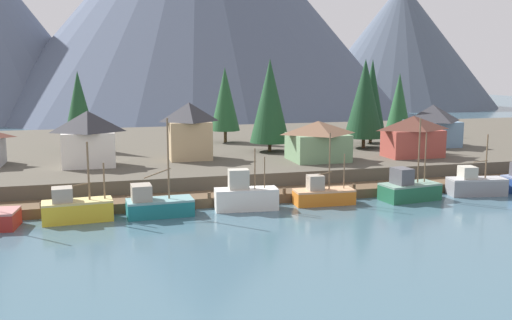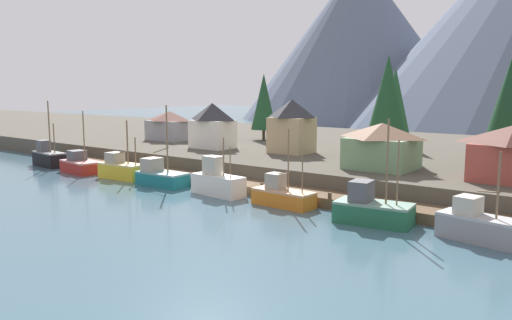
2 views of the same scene
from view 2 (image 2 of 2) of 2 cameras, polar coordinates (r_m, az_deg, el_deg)
ground_plane at (r=71.30m, az=7.83°, el=-1.54°), size 400.00×400.00×1.00m
dock at (r=56.54m, az=-1.44°, el=-2.94°), size 80.00×4.00×1.60m
shoreline_bank at (r=81.54m, az=12.12°, el=0.79°), size 400.00×56.00×2.50m
mountain_west_peak at (r=197.95m, az=11.41°, el=13.13°), size 86.39×86.39×58.92m
fishing_boat_black at (r=80.09m, az=-22.18°, el=0.29°), size 6.48×3.10×9.49m
fishing_boat_red at (r=72.50m, az=-19.04°, el=-0.52°), size 6.58×3.88×8.32m
fishing_boat_yellow at (r=66.05m, az=-14.83°, el=-1.00°), size 6.43×2.99×7.38m
fishing_boat_teal at (r=60.34m, az=-10.62°, el=-1.79°), size 6.36×3.06×9.39m
fishing_boat_white at (r=54.22m, az=-4.34°, el=-2.47°), size 6.43×2.79×6.20m
fishing_boat_orange at (r=49.20m, az=2.97°, el=-3.99°), size 6.35×2.60×7.49m
fishing_boat_green at (r=43.86m, az=12.83°, el=-5.41°), size 6.60×3.79×8.82m
fishing_boat_grey at (r=41.35m, az=23.82°, el=-6.78°), size 6.57×3.40×6.83m
house_tan at (r=69.43m, az=4.01°, el=3.85°), size 5.52×4.76×7.30m
house_grey at (r=87.89m, az=-9.62°, el=3.84°), size 7.56×5.31×4.93m
house_white at (r=75.27m, az=-4.89°, el=3.91°), size 6.31×4.41×6.64m
house_green at (r=57.29m, az=13.90°, el=1.59°), size 7.28×6.30×5.03m
conifer_near_left at (r=87.04m, az=0.87°, el=6.54°), size 4.34×4.34×11.25m
conifer_mid_left at (r=79.03m, az=15.27°, el=6.36°), size 4.64×4.64×11.83m
conifer_mid_right at (r=66.89m, az=14.49°, el=6.38°), size 5.63×5.63×12.95m
conifer_back_left at (r=62.31m, az=26.66°, el=5.82°), size 5.76×5.76×12.98m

